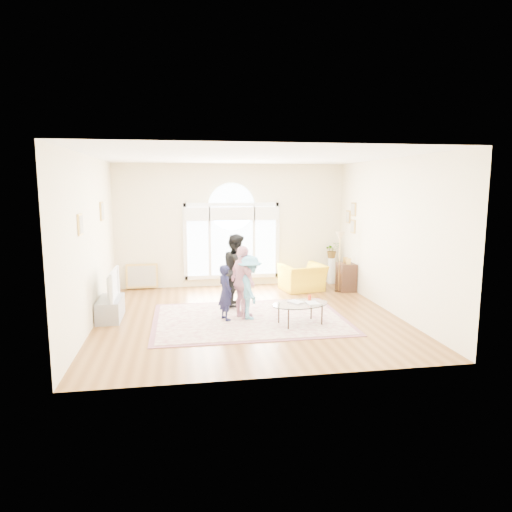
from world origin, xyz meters
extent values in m
plane|color=brown|center=(0.00, 0.00, 0.00)|extent=(6.00, 6.00, 0.00)
plane|color=beige|center=(0.00, 3.00, 1.60)|extent=(6.00, 0.00, 6.00)
plane|color=beige|center=(0.00, -3.00, 1.60)|extent=(6.00, 0.00, 6.00)
plane|color=beige|center=(-3.00, 0.00, 1.60)|extent=(0.00, 6.00, 6.00)
plane|color=beige|center=(3.00, 0.00, 1.60)|extent=(0.00, 6.00, 6.00)
plane|color=white|center=(0.00, 0.00, 3.20)|extent=(6.00, 6.00, 0.00)
cube|color=white|center=(0.00, 2.96, 0.25)|extent=(2.50, 0.08, 0.10)
cube|color=white|center=(0.00, 2.96, 2.15)|extent=(2.50, 0.08, 0.10)
cube|color=white|center=(-1.22, 2.96, 1.20)|extent=(0.10, 0.08, 2.00)
cube|color=white|center=(1.22, 2.96, 1.20)|extent=(0.10, 0.08, 2.00)
cube|color=#C6E2FF|center=(-0.90, 2.96, 1.20)|extent=(0.55, 0.02, 1.80)
cube|color=#C6E2FF|center=(0.90, 2.96, 1.20)|extent=(0.55, 0.02, 1.80)
cube|color=#C6E2FF|center=(0.00, 2.96, 1.20)|extent=(1.10, 0.02, 1.80)
cylinder|color=#C6E2FF|center=(0.00, 2.96, 2.10)|extent=(1.20, 0.02, 1.20)
cube|color=white|center=(-0.59, 2.95, 1.20)|extent=(0.07, 0.04, 1.80)
cube|color=white|center=(0.59, 2.95, 1.20)|extent=(0.07, 0.04, 1.80)
cube|color=white|center=(-0.90, 2.88, 1.92)|extent=(0.65, 0.12, 0.35)
cube|color=white|center=(0.00, 2.88, 1.92)|extent=(1.20, 0.12, 0.35)
cube|color=white|center=(0.90, 2.88, 1.92)|extent=(0.65, 0.12, 0.35)
cube|color=tan|center=(-2.98, 1.30, 2.10)|extent=(0.03, 0.34, 0.40)
cube|color=#ADA38E|center=(-2.96, 1.30, 2.10)|extent=(0.01, 0.28, 0.34)
cube|color=tan|center=(-2.98, -0.90, 2.00)|extent=(0.03, 0.30, 0.36)
cube|color=#ADA38E|center=(-2.96, -0.90, 2.00)|extent=(0.01, 0.24, 0.30)
cube|color=tan|center=(2.98, 2.05, 2.05)|extent=(0.03, 0.28, 0.34)
cube|color=#ADA38E|center=(2.96, 2.05, 2.05)|extent=(0.01, 0.22, 0.28)
cube|color=tan|center=(2.98, 2.05, 1.62)|extent=(0.03, 0.28, 0.34)
cube|color=#ADA38E|center=(2.96, 2.05, 1.62)|extent=(0.01, 0.22, 0.28)
cube|color=tan|center=(2.98, 2.40, 1.84)|extent=(0.03, 0.26, 0.32)
cube|color=#ADA38E|center=(2.96, 2.40, 1.84)|extent=(0.01, 0.20, 0.26)
cube|color=beige|center=(-0.01, -0.17, 0.01)|extent=(3.60, 2.60, 0.02)
cube|color=#7C4B52|center=(-0.01, -0.17, 0.01)|extent=(3.80, 2.80, 0.01)
cube|color=gray|center=(-2.75, 0.30, 0.21)|extent=(0.45, 1.00, 0.42)
imported|color=black|center=(-2.75, 0.30, 0.71)|extent=(0.13, 1.01, 0.58)
cube|color=#49C9BC|center=(-2.66, 0.30, 0.71)|extent=(0.02, 0.82, 0.47)
ellipsoid|color=silver|center=(0.90, -0.70, 0.41)|extent=(1.26, 0.96, 0.02)
cylinder|color=black|center=(1.20, -0.42, 0.20)|extent=(0.03, 0.03, 0.40)
cylinder|color=black|center=(0.50, -0.58, 0.20)|extent=(0.03, 0.03, 0.40)
cylinder|color=black|center=(1.29, -0.81, 0.20)|extent=(0.03, 0.03, 0.40)
cylinder|color=black|center=(0.60, -0.98, 0.20)|extent=(0.03, 0.03, 0.40)
imported|color=#B2A58C|center=(0.74, -0.68, 0.43)|extent=(0.34, 0.36, 0.03)
imported|color=#B2A58C|center=(1.02, -0.75, 0.43)|extent=(0.23, 0.30, 0.02)
cylinder|color=red|center=(1.12, -0.54, 0.48)|extent=(0.07, 0.07, 0.12)
imported|color=yellow|center=(1.70, 2.10, 0.33)|extent=(1.19, 1.09, 0.67)
cube|color=black|center=(2.78, 1.89, 0.35)|extent=(0.40, 0.50, 0.70)
cylinder|color=black|center=(2.57, 1.84, 0.01)|extent=(0.20, 0.20, 0.02)
cylinder|color=#A7823D|center=(2.57, 1.84, 0.68)|extent=(0.02, 0.02, 1.35)
cone|color=#CCB284|center=(2.57, 1.84, 1.40)|extent=(0.25, 0.25, 0.22)
cylinder|color=white|center=(2.70, 2.79, 0.35)|extent=(0.20, 0.20, 0.70)
imported|color=#33722D|center=(2.70, 2.79, 0.92)|extent=(0.43, 0.38, 0.43)
cube|color=tan|center=(-2.33, 2.90, 0.00)|extent=(0.80, 0.14, 0.62)
imported|color=#171838|center=(-0.49, -0.19, 0.57)|extent=(0.39, 0.47, 1.10)
imported|color=black|center=(-0.12, 0.88, 0.81)|extent=(0.75, 0.88, 1.59)
imported|color=#F8AAC0|center=(-0.13, -0.10, 0.75)|extent=(0.63, 0.92, 1.45)
imported|color=#58A2C1|center=(0.00, -0.18, 0.66)|extent=(0.48, 0.83, 1.27)
camera|label=1|loc=(-1.32, -8.89, 2.65)|focal=32.00mm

